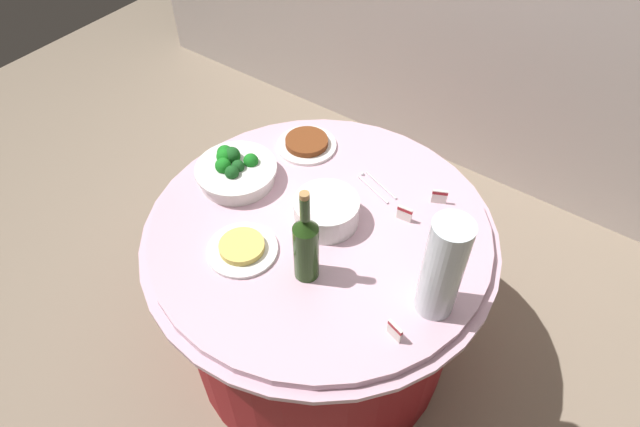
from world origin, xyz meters
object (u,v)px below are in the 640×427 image
object	(u,v)px
decorative_fruit_vase	(441,273)
food_plate_stir_fry	(307,144)
plate_stack	(326,211)
food_plate_noodles	(242,248)
label_placard_mid	(395,330)
label_placard_front	(440,196)
broccoli_bowl	(236,171)
serving_tongs	(376,186)
wine_bottle	(306,246)
label_placard_rear	(405,213)

from	to	relation	value
decorative_fruit_vase	food_plate_stir_fry	distance (m)	0.80
plate_stack	food_plate_noodles	bearing A→B (deg)	-118.45
plate_stack	food_plate_noodles	xyz separation A→B (m)	(-0.14, -0.25, -0.03)
plate_stack	label_placard_mid	bearing A→B (deg)	-31.49
label_placard_front	label_placard_mid	xyz separation A→B (m)	(0.13, -0.52, 0.00)
plate_stack	food_plate_stir_fry	world-z (taller)	plate_stack
decorative_fruit_vase	food_plate_stir_fry	size ratio (longest dim) A/B	1.55
food_plate_noodles	label_placard_front	world-z (taller)	label_placard_front
decorative_fruit_vase	food_plate_stir_fry	xyz separation A→B (m)	(-0.70, 0.35, -0.13)
plate_stack	food_plate_stir_fry	distance (m)	0.38
broccoli_bowl	serving_tongs	distance (m)	0.48
broccoli_bowl	plate_stack	xyz separation A→B (m)	(0.37, 0.02, 0.00)
food_plate_stir_fry	label_placard_mid	size ratio (longest dim) A/B	4.00
plate_stack	wine_bottle	bearing A→B (deg)	-70.25
serving_tongs	label_placard_rear	world-z (taller)	label_placard_rear
food_plate_noodles	label_placard_rear	world-z (taller)	label_placard_rear
plate_stack	decorative_fruit_vase	distance (m)	0.45
broccoli_bowl	decorative_fruit_vase	xyz separation A→B (m)	(0.80, -0.07, 0.11)
plate_stack	wine_bottle	size ratio (longest dim) A/B	0.62
decorative_fruit_vase	label_placard_front	distance (m)	0.43
wine_bottle	label_placard_mid	distance (m)	0.33
broccoli_bowl	plate_stack	size ratio (longest dim) A/B	1.33
serving_tongs	label_placard_rear	distance (m)	0.17
decorative_fruit_vase	food_plate_noodles	bearing A→B (deg)	-163.72
decorative_fruit_vase	food_plate_noodles	size ratio (longest dim) A/B	1.55
decorative_fruit_vase	label_placard_rear	bearing A→B (deg)	134.08
decorative_fruit_vase	label_placard_front	world-z (taller)	decorative_fruit_vase
label_placard_rear	label_placard_front	bearing A→B (deg)	67.52
decorative_fruit_vase	label_placard_rear	xyz separation A→B (m)	(-0.23, 0.24, -0.12)
food_plate_stir_fry	wine_bottle	bearing A→B (deg)	-53.52
wine_bottle	label_placard_mid	xyz separation A→B (m)	(0.32, -0.03, -0.10)
food_plate_stir_fry	label_placard_front	xyz separation A→B (m)	(0.53, 0.02, 0.02)
plate_stack	food_plate_noodles	world-z (taller)	plate_stack
broccoli_bowl	serving_tongs	size ratio (longest dim) A/B	1.69
food_plate_stir_fry	serving_tongs	bearing A→B (deg)	-6.03
food_plate_noodles	food_plate_stir_fry	bearing A→B (deg)	104.57
broccoli_bowl	food_plate_stir_fry	size ratio (longest dim) A/B	1.27
decorative_fruit_vase	label_placard_mid	world-z (taller)	decorative_fruit_vase
wine_bottle	serving_tongs	world-z (taller)	wine_bottle
broccoli_bowl	decorative_fruit_vase	bearing A→B (deg)	-4.72
broccoli_bowl	plate_stack	distance (m)	0.37
broccoli_bowl	label_placard_rear	distance (m)	0.59
serving_tongs	label_placard_mid	bearing A→B (deg)	-53.62
wine_bottle	decorative_fruit_vase	size ratio (longest dim) A/B	0.99
plate_stack	label_placard_rear	distance (m)	0.25
plate_stack	label_placard_front	xyz separation A→B (m)	(0.26, 0.28, -0.01)
food_plate_noodles	label_placard_front	distance (m)	0.67
plate_stack	label_placard_rear	world-z (taller)	plate_stack
broccoli_bowl	food_plate_stir_fry	xyz separation A→B (m)	(0.09, 0.28, -0.03)
wine_bottle	decorative_fruit_vase	distance (m)	0.38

